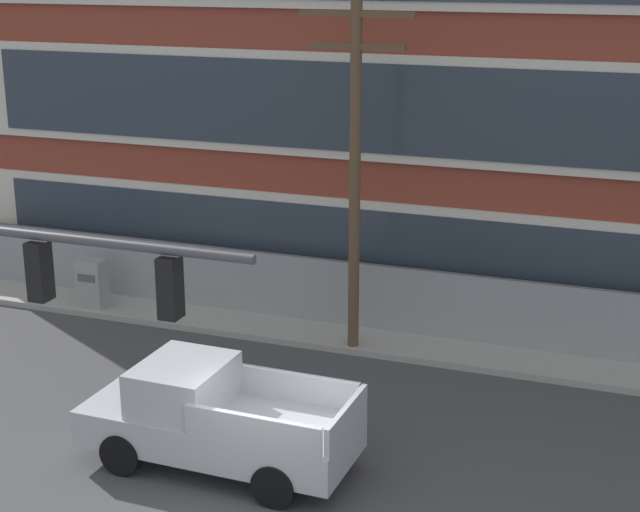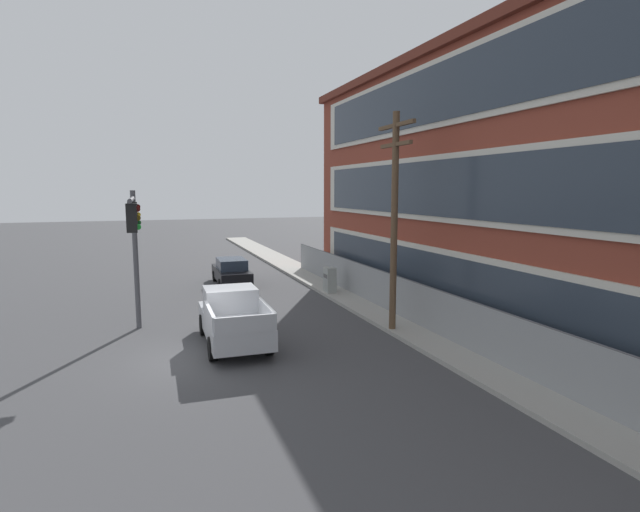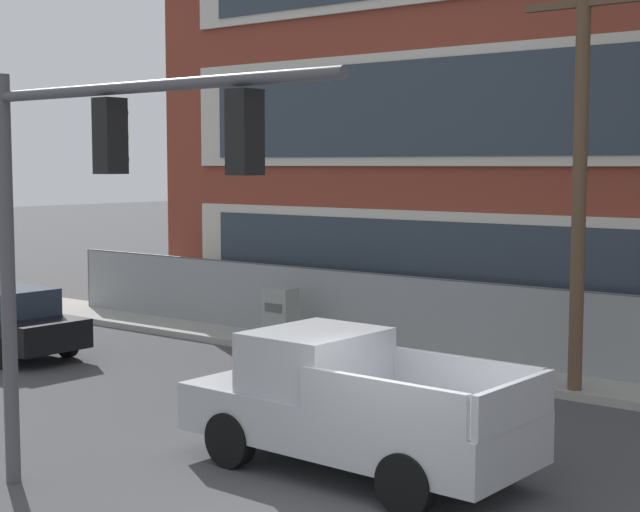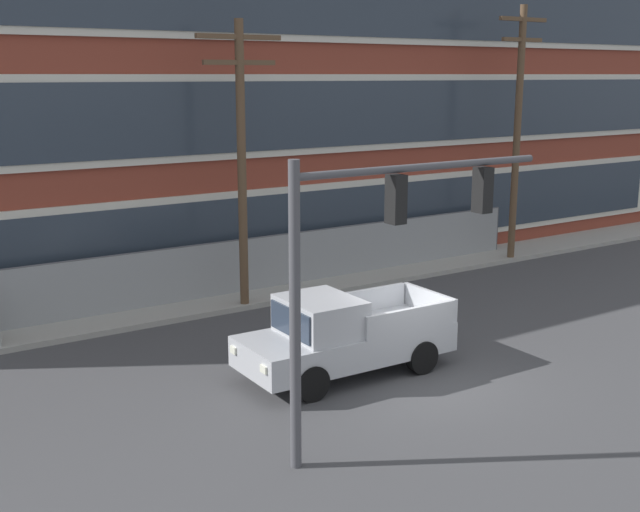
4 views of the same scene
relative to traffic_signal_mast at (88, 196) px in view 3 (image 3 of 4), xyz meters
The scene contains 7 objects.
sidewalk_building_side 11.29m from the traffic_signal_mast, 73.53° to the left, with size 80.00×2.15×0.16m, color #9E9B93.
chain_link_fence 11.00m from the traffic_signal_mast, 88.25° to the left, with size 27.67×0.06×1.86m.
traffic_signal_mast is the anchor object (origin of this frame).
pickup_truck_silver 4.70m from the traffic_signal_mast, 64.32° to the left, with size 5.19×2.20×1.95m.
sedan_black 11.41m from the traffic_signal_mast, 152.34° to the left, with size 4.61×1.90×1.56m.
utility_pole_near_corner 9.64m from the traffic_signal_mast, 76.41° to the left, with size 2.65×0.26×8.42m.
electrical_cabinet 11.27m from the traffic_signal_mast, 118.26° to the left, with size 0.73×0.51×1.47m.
Camera 3 is at (6.68, -9.64, 4.34)m, focal length 55.00 mm.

